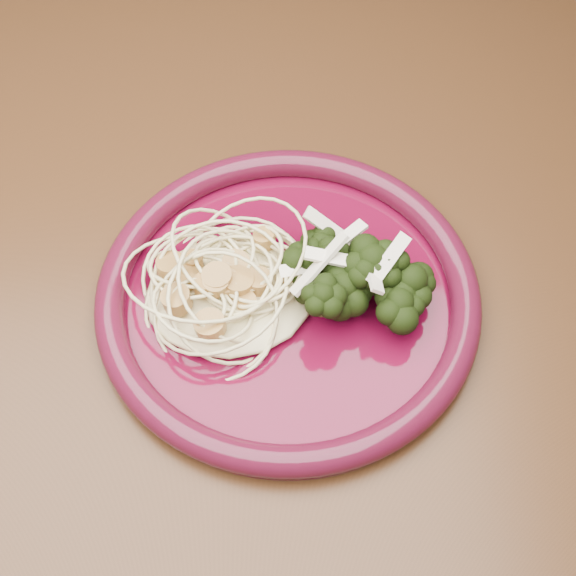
# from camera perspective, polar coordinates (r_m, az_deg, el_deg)

# --- Properties ---
(dining_table) EXTENTS (1.20, 0.80, 0.75)m
(dining_table) POSITION_cam_1_polar(r_m,az_deg,el_deg) (0.70, -0.70, -3.02)
(dining_table) COLOR #472814
(dining_table) RESTS_ON ground
(dinner_plate) EXTENTS (0.29, 0.29, 0.02)m
(dinner_plate) POSITION_cam_1_polar(r_m,az_deg,el_deg) (0.59, -0.00, -0.53)
(dinner_plate) COLOR #51061E
(dinner_plate) RESTS_ON dining_table
(spaghetti_pile) EXTENTS (0.13, 0.11, 0.03)m
(spaghetti_pile) POSITION_cam_1_polar(r_m,az_deg,el_deg) (0.58, -4.25, -0.04)
(spaghetti_pile) COLOR beige
(spaghetti_pile) RESTS_ON dinner_plate
(scallop_cluster) EXTENTS (0.12, 0.12, 0.04)m
(scallop_cluster) POSITION_cam_1_polar(r_m,az_deg,el_deg) (0.55, -4.45, 1.86)
(scallop_cluster) COLOR tan
(scallop_cluster) RESTS_ON spaghetti_pile
(broccoli_pile) EXTENTS (0.08, 0.13, 0.05)m
(broccoli_pile) POSITION_cam_1_polar(r_m,az_deg,el_deg) (0.57, 5.25, 0.55)
(broccoli_pile) COLOR black
(broccoli_pile) RESTS_ON dinner_plate
(onion_garnish) EXTENTS (0.06, 0.09, 0.05)m
(onion_garnish) POSITION_cam_1_polar(r_m,az_deg,el_deg) (0.55, 5.48, 2.27)
(onion_garnish) COLOR white
(onion_garnish) RESTS_ON broccoli_pile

